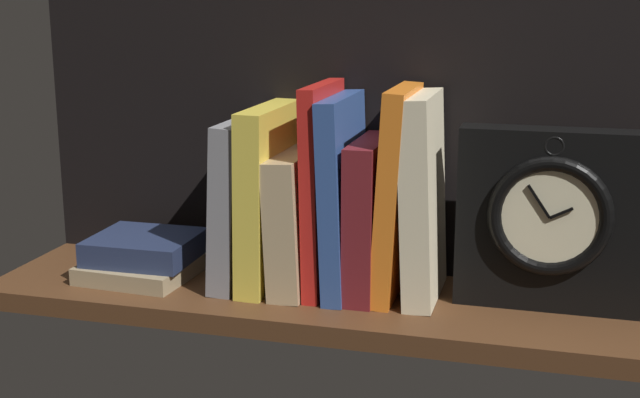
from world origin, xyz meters
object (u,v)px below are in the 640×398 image
book_yellow_seinlanguage (268,196)px  book_tan_shortstories (298,219)px  book_red_requiem (323,188)px  book_maroon_dawkins (369,217)px  book_stack_side (143,257)px  book_cream_twain (423,197)px  book_blue_modern (343,195)px  book_gray_chess (242,201)px  framed_clock (550,219)px  book_orange_pandolfini (396,193)px

book_yellow_seinlanguage → book_tan_shortstories: book_yellow_seinlanguage is taller
book_red_requiem → book_maroon_dawkins: bearing=0.0°
book_tan_shortstories → book_stack_side: size_ratio=1.21×
book_maroon_dawkins → book_cream_twain: book_cream_twain is taller
book_blue_modern → book_stack_side: (-26.70, -2.46, -9.55)cm
book_tan_shortstories → book_red_requiem: size_ratio=0.67×
book_tan_shortstories → book_red_requiem: bearing=0.0°
book_red_requiem → book_stack_side: size_ratio=1.82×
book_maroon_dawkins → book_stack_side: book_maroon_dawkins is taller
book_tan_shortstories → book_maroon_dawkins: book_maroon_dawkins is taller
book_yellow_seinlanguage → book_tan_shortstories: bearing=0.0°
book_red_requiem → book_blue_modern: size_ratio=1.06×
book_gray_chess → book_cream_twain: 23.49cm
book_tan_shortstories → framed_clock: 30.90cm
book_yellow_seinlanguage → book_tan_shortstories: (4.01, 0.00, -2.83)cm
book_stack_side → book_maroon_dawkins: bearing=4.7°
book_yellow_seinlanguage → framed_clock: book_yellow_seinlanguage is taller
book_yellow_seinlanguage → book_tan_shortstories: 4.91cm
book_gray_chess → book_orange_pandolfini: size_ratio=0.82×
book_gray_chess → book_blue_modern: book_blue_modern is taller
book_maroon_dawkins → book_orange_pandolfini: 4.65cm
framed_clock → book_orange_pandolfini: bearing=179.5°
book_red_requiem → book_yellow_seinlanguage: bearing=180.0°
framed_clock → book_blue_modern: bearing=179.6°
book_stack_side → book_blue_modern: bearing=5.3°
book_cream_twain → book_stack_side: 38.04cm
book_tan_shortstories → book_stack_side: 21.80cm
book_red_requiem → book_orange_pandolfini: book_red_requiem is taller
book_cream_twain → book_stack_side: size_ratio=1.76×
book_yellow_seinlanguage → book_red_requiem: bearing=0.0°
book_cream_twain → framed_clock: 15.07cm
book_gray_chess → book_orange_pandolfini: bearing=0.0°
book_maroon_dawkins → book_stack_side: (-30.05, -2.46, -6.95)cm
book_maroon_dawkins → book_cream_twain: size_ratio=0.77×
framed_clock → book_stack_side: bearing=-177.5°
book_gray_chess → book_yellow_seinlanguage: size_ratio=0.92×
framed_clock → book_stack_side: (-51.64, -2.29, -8.23)cm
book_orange_pandolfini → book_stack_side: book_orange_pandolfini is taller
book_gray_chess → framed_clock: bearing=-0.3°
book_red_requiem → book_maroon_dawkins: (5.91, 0.00, -3.33)cm
book_tan_shortstories → book_blue_modern: size_ratio=0.71×
book_cream_twain → book_yellow_seinlanguage: bearing=180.0°
book_orange_pandolfini → book_blue_modern: bearing=180.0°
book_tan_shortstories → book_orange_pandolfini: 13.25cm
book_tan_shortstories → framed_clock: size_ratio=0.80×
book_maroon_dawkins → framed_clock: size_ratio=0.90×
book_orange_pandolfini → book_stack_side: (-33.38, -2.46, -10.20)cm
book_blue_modern → framed_clock: size_ratio=1.14×
book_yellow_seinlanguage → book_blue_modern: (9.89, 0.00, 0.78)cm
book_yellow_seinlanguage → book_cream_twain: book_cream_twain is taller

